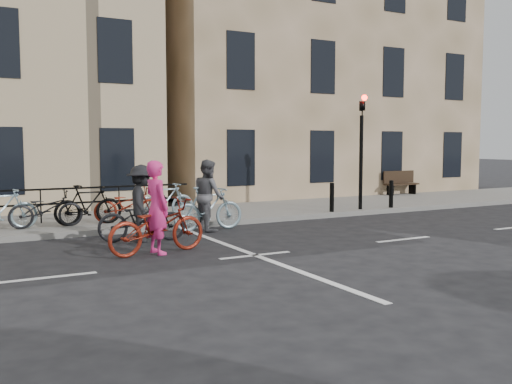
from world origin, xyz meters
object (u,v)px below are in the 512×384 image
cyclist_dark (142,211)px  cyclist_grey (208,202)px  cyclist_pink (157,222)px  bench (400,182)px  traffic_light (362,137)px

cyclist_dark → cyclist_grey: bearing=-55.4°
cyclist_pink → cyclist_dark: 1.59m
bench → cyclist_dark: bearing=-158.2°
traffic_light → cyclist_pink: 8.70m
traffic_light → cyclist_grey: size_ratio=2.02×
bench → cyclist_grey: size_ratio=0.83×
cyclist_dark → bench: bearing=-54.6°
cyclist_grey → bench: bearing=-67.4°
cyclist_pink → cyclist_grey: cyclist_pink is taller
bench → cyclist_dark: size_ratio=0.76×
cyclist_pink → cyclist_dark: cyclist_pink is taller
bench → cyclist_grey: 11.32m
traffic_light → bench: bearing=35.2°
cyclist_grey → cyclist_dark: size_ratio=0.91×
cyclist_pink → cyclist_dark: bearing=-15.4°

